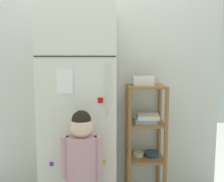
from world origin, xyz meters
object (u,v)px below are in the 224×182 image
object	(u,v)px
fruit_bin	(143,81)
refrigerator	(80,109)
child_standing	(82,161)
pantry_shelf_unit	(146,131)

from	to	relation	value
fruit_bin	refrigerator	bearing A→B (deg)	-168.45
refrigerator	child_standing	world-z (taller)	refrigerator
child_standing	refrigerator	bearing A→B (deg)	97.81
refrigerator	fruit_bin	world-z (taller)	refrigerator
refrigerator	pantry_shelf_unit	distance (m)	0.66
refrigerator	pantry_shelf_unit	bearing A→B (deg)	10.37
refrigerator	fruit_bin	bearing A→B (deg)	11.55
child_standing	pantry_shelf_unit	world-z (taller)	pantry_shelf_unit
child_standing	pantry_shelf_unit	size ratio (longest dim) A/B	0.88
refrigerator	fruit_bin	xyz separation A→B (m)	(0.58, 0.12, 0.24)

